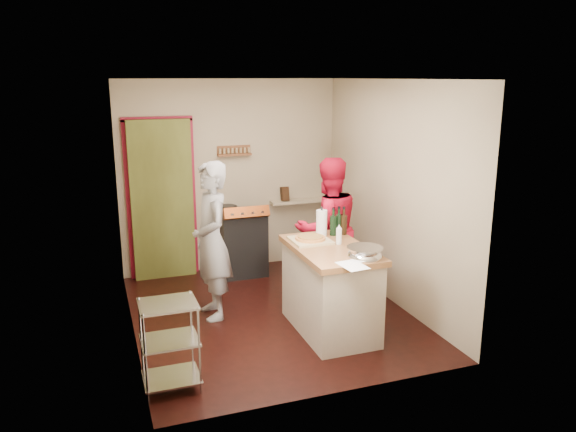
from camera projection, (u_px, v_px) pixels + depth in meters
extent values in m
plane|color=black|center=(270.00, 314.00, 6.38)|extent=(3.50, 3.50, 0.00)
cube|color=tan|center=(231.00, 176.00, 7.67)|extent=(3.00, 0.04, 2.60)
cube|color=#565B23|center=(161.00, 198.00, 7.47)|extent=(0.80, 0.40, 2.10)
cube|color=maroon|center=(129.00, 202.00, 7.27)|extent=(0.06, 0.06, 2.10)
cube|color=maroon|center=(193.00, 197.00, 7.54)|extent=(0.06, 0.06, 2.10)
cube|color=maroon|center=(157.00, 119.00, 7.15)|extent=(0.90, 0.06, 0.06)
cube|color=brown|center=(235.00, 155.00, 7.57)|extent=(0.46, 0.09, 0.03)
cube|color=brown|center=(234.00, 150.00, 7.59)|extent=(0.46, 0.02, 0.12)
cube|color=olive|center=(235.00, 151.00, 7.55)|extent=(0.42, 0.04, 0.07)
cube|color=tan|center=(298.00, 201.00, 7.98)|extent=(0.80, 0.18, 0.04)
cube|color=black|center=(285.00, 194.00, 7.89)|extent=(0.10, 0.14, 0.22)
cube|color=tan|center=(126.00, 214.00, 5.58)|extent=(0.04, 3.50, 2.60)
cube|color=tan|center=(392.00, 193.00, 6.56)|extent=(0.04, 3.50, 2.60)
cube|color=white|center=(268.00, 78.00, 5.75)|extent=(3.00, 3.50, 0.02)
cube|color=black|center=(242.00, 245.00, 7.61)|extent=(0.60, 0.55, 0.80)
cube|color=black|center=(241.00, 214.00, 7.51)|extent=(0.60, 0.55, 0.06)
cube|color=#893C13|center=(246.00, 213.00, 7.23)|extent=(0.60, 0.15, 0.17)
cylinder|color=black|center=(228.00, 208.00, 7.56)|extent=(0.26, 0.26, 0.05)
cylinder|color=silver|center=(146.00, 360.00, 4.54)|extent=(0.02, 0.02, 0.80)
cylinder|color=silver|center=(200.00, 351.00, 4.68)|extent=(0.02, 0.02, 0.80)
cylinder|color=silver|center=(141.00, 340.00, 4.87)|extent=(0.02, 0.02, 0.80)
cylinder|color=silver|center=(192.00, 333.00, 5.01)|extent=(0.02, 0.02, 0.80)
cube|color=silver|center=(172.00, 377.00, 4.85)|extent=(0.48, 0.40, 0.02)
cube|color=silver|center=(170.00, 340.00, 4.76)|extent=(0.48, 0.40, 0.02)
cube|color=silver|center=(168.00, 304.00, 4.68)|extent=(0.48, 0.40, 0.02)
cube|color=#B6AA9B|center=(330.00, 292.00, 5.88)|extent=(0.66, 1.17, 0.87)
cube|color=brown|center=(331.00, 250.00, 5.76)|extent=(0.72, 1.23, 0.06)
cube|color=#D0B57F|center=(310.00, 240.00, 5.95)|extent=(0.40, 0.40, 0.02)
cylinder|color=#D28541|center=(310.00, 238.00, 5.94)|extent=(0.32, 0.32, 0.02)
ellipsoid|color=silver|center=(365.00, 253.00, 5.39)|extent=(0.35, 0.35, 0.11)
cylinder|color=white|center=(322.00, 223.00, 6.16)|extent=(0.12, 0.12, 0.28)
cylinder|color=silver|center=(339.00, 236.00, 5.84)|extent=(0.06, 0.06, 0.17)
cube|color=white|center=(353.00, 266.00, 5.19)|extent=(0.24, 0.32, 0.00)
cylinder|color=black|center=(339.00, 220.00, 6.20)|extent=(0.08, 0.08, 0.31)
cylinder|color=black|center=(344.00, 221.00, 6.19)|extent=(0.08, 0.08, 0.31)
cylinder|color=black|center=(333.00, 222.00, 6.15)|extent=(0.08, 0.08, 0.31)
imported|color=#AAA9AE|center=(212.00, 241.00, 6.14)|extent=(0.45, 0.66, 1.75)
imported|color=red|center=(328.00, 229.00, 6.70)|extent=(0.87, 0.70, 1.71)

